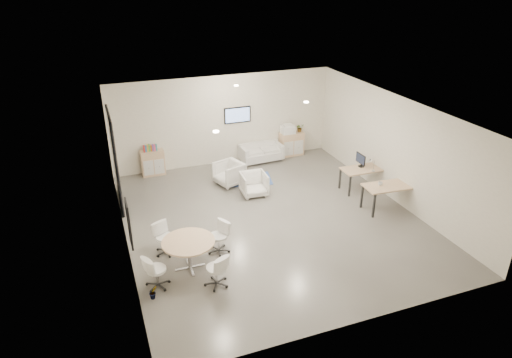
{
  "coord_description": "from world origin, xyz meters",
  "views": [
    {
      "loc": [
        -4.38,
        -10.48,
        6.57
      ],
      "look_at": [
        -0.31,
        0.4,
        1.14
      ],
      "focal_mm": 32.0,
      "sensor_mm": 36.0,
      "label": 1
    }
  ],
  "objects": [
    {
      "name": "plant_floor",
      "position": [
        -3.7,
        -2.29,
        0.07
      ],
      "size": [
        0.24,
        0.35,
        0.14
      ],
      "primitive_type": "imported",
      "rotation": [
        0.0,
        0.0,
        0.21
      ],
      "color": "#3F7F3F",
      "rests_on": "room_shell"
    },
    {
      "name": "wall_tv",
      "position": [
        0.5,
        4.46,
        1.75
      ],
      "size": [
        0.98,
        0.06,
        0.58
      ],
      "color": "black",
      "rests_on": "room_shell"
    },
    {
      "name": "glass_door",
      "position": [
        -3.95,
        2.51,
        1.5
      ],
      "size": [
        0.09,
        1.9,
        2.85
      ],
      "color": "black",
      "rests_on": "room_shell"
    },
    {
      "name": "meeting_chairs",
      "position": [
        -2.7,
        -1.49,
        0.41
      ],
      "size": [
        2.45,
        2.45,
        0.82
      ],
      "color": "white",
      "rests_on": "room_shell"
    },
    {
      "name": "printer",
      "position": [
        2.4,
        4.26,
        1.06
      ],
      "size": [
        0.49,
        0.41,
        0.34
      ],
      "rotation": [
        0.0,
        0.0,
        -0.02
      ],
      "color": "white",
      "rests_on": "sideboard_right"
    },
    {
      "name": "armchair_left",
      "position": [
        -0.43,
        2.63,
        0.42
      ],
      "size": [
        0.99,
        1.02,
        0.84
      ],
      "primitive_type": "imported",
      "rotation": [
        0.0,
        0.0,
        -1.25
      ],
      "color": "silver",
      "rests_on": "room_shell"
    },
    {
      "name": "armchair_right",
      "position": [
        0.07,
        1.61,
        0.4
      ],
      "size": [
        0.81,
        0.77,
        0.8
      ],
      "primitive_type": "imported",
      "rotation": [
        0.0,
        0.0,
        -0.06
      ],
      "color": "silver",
      "rests_on": "room_shell"
    },
    {
      "name": "round_table",
      "position": [
        -2.7,
        -1.49,
        0.68
      ],
      "size": [
        1.25,
        1.25,
        0.76
      ],
      "color": "tan",
      "rests_on": "room_shell"
    },
    {
      "name": "loveseat",
      "position": [
        1.27,
        4.11,
        0.31
      ],
      "size": [
        1.57,
        0.85,
        0.57
      ],
      "rotation": [
        0.0,
        0.0,
        0.06
      ],
      "color": "silver",
      "rests_on": "room_shell"
    },
    {
      "name": "desk_rear",
      "position": [
        3.49,
        0.76,
        0.66
      ],
      "size": [
        1.42,
        0.72,
        0.73
      ],
      "rotation": [
        0.0,
        0.0,
        -0.01
      ],
      "color": "tan",
      "rests_on": "room_shell"
    },
    {
      "name": "plant_cabinet",
      "position": [
        2.9,
        4.26,
        1.02
      ],
      "size": [
        0.29,
        0.31,
        0.24
      ],
      "primitive_type": "imported",
      "rotation": [
        0.0,
        0.0,
        0.03
      ],
      "color": "#3F7F3F",
      "rests_on": "sideboard_right"
    },
    {
      "name": "room_shell",
      "position": [
        0.0,
        0.0,
        1.6
      ],
      "size": [
        9.6,
        10.6,
        4.8
      ],
      "color": "#5D5955",
      "rests_on": "ground"
    },
    {
      "name": "sideboard_left",
      "position": [
        -2.65,
        4.27,
        0.44
      ],
      "size": [
        0.78,
        0.41,
        0.88
      ],
      "color": "tan",
      "rests_on": "room_shell"
    },
    {
      "name": "artwork",
      "position": [
        -3.97,
        -1.6,
        1.55
      ],
      "size": [
        0.05,
        0.54,
        1.04
      ],
      "color": "black",
      "rests_on": "room_shell"
    },
    {
      "name": "desk_front",
      "position": [
        3.46,
        -0.63,
        0.69
      ],
      "size": [
        1.51,
        0.84,
        0.76
      ],
      "rotation": [
        0.0,
        0.0,
        -0.07
      ],
      "color": "tan",
      "rests_on": "room_shell"
    },
    {
      "name": "cup",
      "position": [
        3.21,
        -0.54,
        0.83
      ],
      "size": [
        0.16,
        0.14,
        0.13
      ],
      "primitive_type": "imported",
      "rotation": [
        0.0,
        0.0,
        -0.31
      ],
      "color": "white",
      "rests_on": "desk_front"
    },
    {
      "name": "blue_rug",
      "position": [
        0.26,
        2.74,
        0.01
      ],
      "size": [
        1.75,
        1.35,
        0.01
      ],
      "primitive_type": "cube",
      "rotation": [
        0.0,
        0.0,
        -0.2
      ],
      "color": "#325098",
      "rests_on": "room_shell"
    },
    {
      "name": "monitor",
      "position": [
        3.45,
        0.91,
        0.97
      ],
      "size": [
        0.2,
        0.5,
        0.44
      ],
      "color": "black",
      "rests_on": "desk_rear"
    },
    {
      "name": "ceiling_spots",
      "position": [
        -0.2,
        0.83,
        3.18
      ],
      "size": [
        3.14,
        4.14,
        0.03
      ],
      "color": "#FFEAC6",
      "rests_on": "room_shell"
    },
    {
      "name": "books",
      "position": [
        -2.69,
        4.28,
        0.99
      ],
      "size": [
        0.45,
        0.14,
        0.22
      ],
      "color": "red",
      "rests_on": "sideboard_left"
    },
    {
      "name": "sideboard_right",
      "position": [
        2.57,
        4.26,
        0.45
      ],
      "size": [
        0.9,
        0.43,
        0.9
      ],
      "color": "tan",
      "rests_on": "room_shell"
    }
  ]
}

